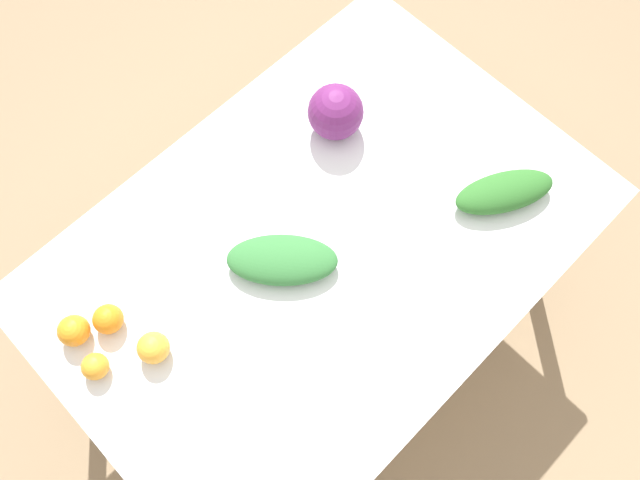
% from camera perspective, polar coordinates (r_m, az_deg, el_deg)
% --- Properties ---
extents(ground_plane, '(8.00, 8.00, 0.00)m').
position_cam_1_polar(ground_plane, '(2.31, 0.00, -6.59)').
color(ground_plane, '#937A5B').
extents(dining_table, '(1.46, 1.00, 0.70)m').
position_cam_1_polar(dining_table, '(1.71, 0.00, -1.21)').
color(dining_table, silver).
rests_on(dining_table, ground_plane).
extents(cabbage_purple, '(0.15, 0.15, 0.15)m').
position_cam_1_polar(cabbage_purple, '(1.73, 1.43, 11.62)').
color(cabbage_purple, '#6B2366').
rests_on(cabbage_purple, dining_table).
extents(greens_bunch_beet_tops, '(0.29, 0.23, 0.07)m').
position_cam_1_polar(greens_bunch_beet_tops, '(1.73, 16.50, 4.23)').
color(greens_bunch_beet_tops, '#2D6B28').
rests_on(greens_bunch_beet_tops, dining_table).
extents(greens_bunch_chard, '(0.30, 0.30, 0.07)m').
position_cam_1_polar(greens_bunch_chard, '(1.59, -3.48, -1.84)').
color(greens_bunch_chard, '#337538').
rests_on(greens_bunch_chard, dining_table).
extents(orange_0, '(0.08, 0.08, 0.08)m').
position_cam_1_polar(orange_0, '(1.64, -21.59, -7.72)').
color(orange_0, orange).
rests_on(orange_0, dining_table).
extents(orange_1, '(0.07, 0.07, 0.07)m').
position_cam_1_polar(orange_1, '(1.61, -19.87, -10.82)').
color(orange_1, orange).
rests_on(orange_1, dining_table).
extents(orange_2, '(0.07, 0.07, 0.07)m').
position_cam_1_polar(orange_2, '(1.62, -18.81, -6.86)').
color(orange_2, orange).
rests_on(orange_2, dining_table).
extents(orange_3, '(0.08, 0.08, 0.08)m').
position_cam_1_polar(orange_3, '(1.57, -15.00, -9.50)').
color(orange_3, '#F9A833').
rests_on(orange_3, dining_table).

